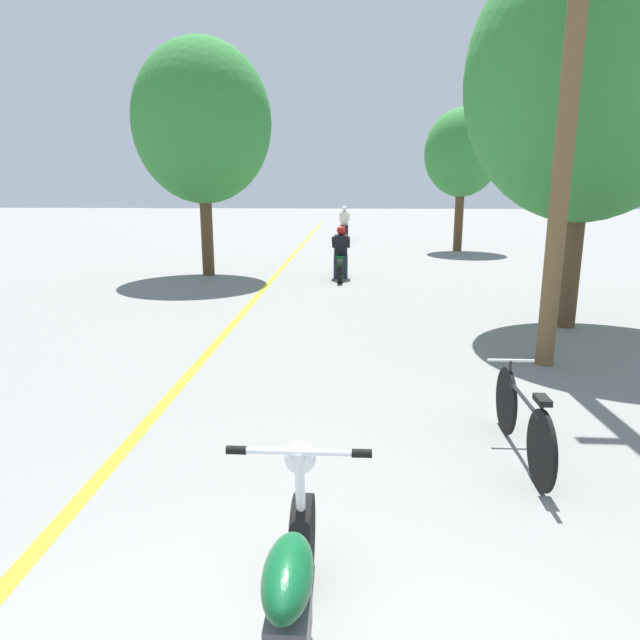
# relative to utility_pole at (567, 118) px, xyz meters

# --- Properties ---
(lane_stripe_center) EXTENTS (0.14, 48.00, 0.01)m
(lane_stripe_center) POSITION_rel_utility_pole_xyz_m (-4.75, 6.63, -3.20)
(lane_stripe_center) COLOR yellow
(lane_stripe_center) RESTS_ON ground
(utility_pole) EXTENTS (1.10, 0.24, 6.24)m
(utility_pole) POSITION_rel_utility_pole_xyz_m (0.00, 0.00, 0.00)
(utility_pole) COLOR brown
(utility_pole) RESTS_ON ground
(roadside_tree_right_near) EXTENTS (3.92, 3.52, 6.29)m
(roadside_tree_right_near) POSITION_rel_utility_pole_xyz_m (1.06, 2.21, 0.82)
(roadside_tree_right_near) COLOR #513A23
(roadside_tree_right_near) RESTS_ON ground
(roadside_tree_right_far) EXTENTS (2.73, 2.46, 5.12)m
(roadside_tree_right_far) POSITION_rel_utility_pole_xyz_m (1.26, 14.06, 0.31)
(roadside_tree_right_far) COLOR #513A23
(roadside_tree_right_far) RESTS_ON ground
(roadside_tree_left) EXTENTS (3.59, 3.23, 6.04)m
(roadside_tree_left) POSITION_rel_utility_pole_xyz_m (-6.58, 7.61, 0.76)
(roadside_tree_left) COLOR #513A23
(roadside_tree_left) RESTS_ON ground
(motorcycle_foreground) EXTENTS (0.80, 2.05, 1.00)m
(motorcycle_foreground) POSITION_rel_utility_pole_xyz_m (-2.93, -5.32, -2.79)
(motorcycle_foreground) COLOR black
(motorcycle_foreground) RESTS_ON ground
(motorcycle_rider_lead) EXTENTS (0.50, 2.05, 1.36)m
(motorcycle_rider_lead) POSITION_rel_utility_pole_xyz_m (-2.96, 7.23, -2.69)
(motorcycle_rider_lead) COLOR black
(motorcycle_rider_lead) RESTS_ON ground
(motorcycle_rider_far) EXTENTS (0.50, 2.01, 1.49)m
(motorcycle_rider_far) POSITION_rel_utility_pole_xyz_m (-3.06, 18.42, -2.65)
(motorcycle_rider_far) COLOR black
(motorcycle_rider_far) RESTS_ON ground
(bicycle_parked) EXTENTS (0.44, 1.74, 0.77)m
(bicycle_parked) POSITION_rel_utility_pole_xyz_m (-1.12, -2.84, -2.85)
(bicycle_parked) COLOR black
(bicycle_parked) RESTS_ON ground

